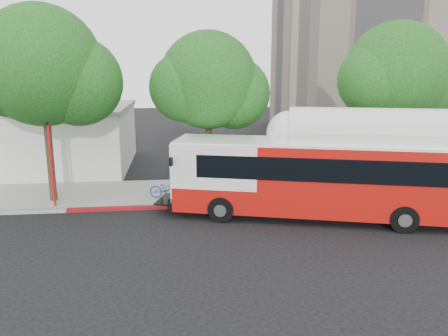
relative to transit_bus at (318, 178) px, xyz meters
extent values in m
plane|color=black|center=(-3.63, -1.78, -1.90)|extent=(120.00, 120.00, 0.00)
cube|color=gray|center=(-3.63, 4.72, -1.83)|extent=(60.00, 5.00, 0.15)
cube|color=gray|center=(-3.63, 2.12, -1.83)|extent=(60.00, 0.30, 0.15)
cube|color=maroon|center=(-6.63, 2.12, -1.82)|extent=(10.00, 0.32, 0.16)
cylinder|color=#2D2116|center=(-12.63, 3.72, 1.14)|extent=(0.36, 0.36, 6.08)
sphere|color=#163F12|center=(-12.63, 3.72, 4.94)|extent=(5.80, 5.80, 5.80)
sphere|color=#163F12|center=(-11.04, 3.92, 4.18)|extent=(4.35, 4.35, 4.35)
cylinder|color=#2D2116|center=(-4.63, 4.22, 0.82)|extent=(0.36, 0.36, 5.44)
sphere|color=#163F12|center=(-4.63, 4.22, 4.22)|extent=(5.00, 5.00, 5.00)
sphere|color=#163F12|center=(-3.26, 4.42, 3.54)|extent=(3.75, 3.75, 3.75)
cylinder|color=#2D2116|center=(5.37, 4.02, 0.98)|extent=(0.36, 0.36, 5.76)
sphere|color=#163F12|center=(5.37, 4.02, 4.58)|extent=(5.40, 5.40, 5.40)
sphere|color=#163F12|center=(6.85, 4.22, 3.86)|extent=(4.05, 4.05, 4.05)
cube|color=silver|center=(-17.63, 12.22, 0.10)|extent=(16.00, 10.00, 4.00)
cube|color=gray|center=(-17.63, 12.22, 2.20)|extent=(16.20, 10.20, 0.30)
cube|color=#B6120C|center=(-0.09, 0.03, 0.01)|extent=(13.03, 6.14, 3.08)
cube|color=black|center=(0.42, -0.12, 0.65)|extent=(11.82, 5.85, 1.01)
cube|color=white|center=(-0.09, 0.03, 1.60)|extent=(13.00, 6.06, 0.11)
cube|color=white|center=(1.95, -0.55, 1.87)|extent=(7.13, 3.90, 0.58)
cube|color=black|center=(-6.79, 1.93, -1.37)|extent=(1.34, 2.07, 0.06)
imported|color=navy|center=(-6.79, 1.93, -0.86)|extent=(1.11, 1.93, 0.96)
cylinder|color=red|center=(-12.29, 2.67, 0.18)|extent=(0.12, 0.12, 4.16)
cube|color=black|center=(-12.29, 2.67, 2.37)|extent=(0.05, 0.42, 0.26)
camera|label=1|loc=(-6.33, -18.49, 4.83)|focal=35.00mm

